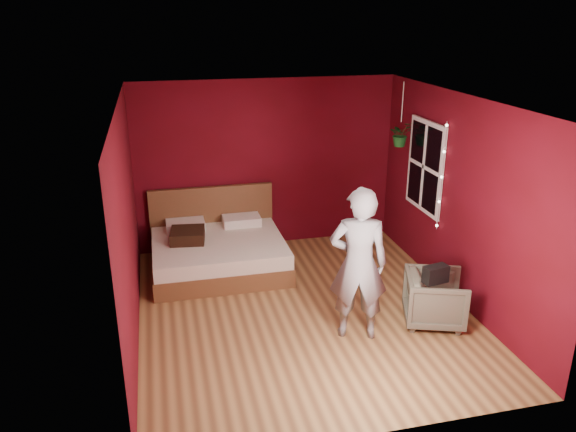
% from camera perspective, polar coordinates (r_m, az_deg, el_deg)
% --- Properties ---
extents(floor, '(4.50, 4.50, 0.00)m').
position_cam_1_polar(floor, '(7.12, 1.57, -9.57)').
color(floor, olive).
rests_on(floor, ground).
extents(room_walls, '(4.04, 4.54, 2.62)m').
position_cam_1_polar(room_walls, '(6.45, 1.72, 3.47)').
color(room_walls, '#580916').
rests_on(room_walls, ground).
extents(window, '(0.05, 0.97, 1.27)m').
position_cam_1_polar(window, '(8.01, 13.74, 4.91)').
color(window, white).
rests_on(window, room_walls).
extents(fairy_lights, '(0.04, 0.04, 1.45)m').
position_cam_1_polar(fairy_lights, '(7.55, 15.34, 3.84)').
color(fairy_lights, silver).
rests_on(fairy_lights, room_walls).
extents(bed, '(1.87, 1.59, 1.03)m').
position_cam_1_polar(bed, '(8.17, -7.12, -3.51)').
color(bed, brown).
rests_on(bed, ground).
extents(person, '(0.75, 0.60, 1.79)m').
position_cam_1_polar(person, '(6.27, 7.16, -4.87)').
color(person, gray).
rests_on(person, ground).
extents(armchair, '(0.87, 0.86, 0.63)m').
position_cam_1_polar(armchair, '(6.95, 14.71, -8.12)').
color(armchair, '#565644').
rests_on(armchair, ground).
extents(handbag, '(0.30, 0.19, 0.20)m').
position_cam_1_polar(handbag, '(6.59, 14.77, -5.74)').
color(handbag, black).
rests_on(handbag, armchair).
extents(throw_pillow, '(0.52, 0.52, 0.17)m').
position_cam_1_polar(throw_pillow, '(8.02, -10.17, -1.95)').
color(throw_pillow, black).
rests_on(throw_pillow, bed).
extents(hanging_plant, '(0.39, 0.37, 0.91)m').
position_cam_1_polar(hanging_plant, '(8.26, 11.34, 8.16)').
color(hanging_plant, silver).
rests_on(hanging_plant, room_walls).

